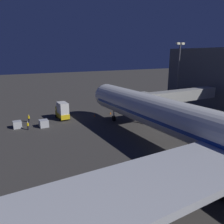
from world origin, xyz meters
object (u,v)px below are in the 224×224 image
Objects in this scene: ground_crew_by_tug at (28,125)px; apron_floodlight_mast at (178,69)px; jet_bridge at (173,97)px; ground_crew_walking_aft at (29,118)px; baggage_container_mid_row at (17,125)px; traffic_cone_nose_port at (110,113)px; ops_van at (62,111)px; traffic_cone_nose_starboard at (95,115)px; baggage_container_near_belt at (44,123)px.

apron_floodlight_mast is at bearing -175.79° from ground_crew_by_tug.
jet_bridge is 31.57m from ground_crew_by_tug.
apron_floodlight_mast is 43.33m from ground_crew_walking_aft.
jet_bridge is at bearing 164.77° from ground_crew_by_tug.
baggage_container_mid_row is 21.66m from traffic_cone_nose_port.
ops_van is 11.95m from traffic_cone_nose_port.
traffic_cone_nose_port is 4.40m from traffic_cone_nose_starboard.
traffic_cone_nose_starboard is at bearing -179.65° from baggage_container_mid_row.
apron_floodlight_mast is 10.39× the size of baggage_container_near_belt.
apron_floodlight_mast is at bearing -178.00° from traffic_cone_nose_port.
apron_floodlight_mast is 44.39m from ground_crew_by_tug.
traffic_cone_nose_starboard is (-12.42, -2.06, -0.48)m from baggage_container_near_belt.
ground_crew_walking_aft is 3.11× the size of traffic_cone_nose_starboard.
ops_van is 2.81× the size of baggage_container_near_belt.
traffic_cone_nose_port is (-18.94, 2.90, -0.66)m from ground_crew_walking_aft.
ground_crew_walking_aft reaches higher than traffic_cone_nose_starboard.
ground_crew_by_tug is 3.08× the size of traffic_cone_nose_port.
baggage_container_near_belt is at bearing 36.97° from ops_van.
jet_bridge is 25.38m from ops_van.
baggage_container_near_belt is 3.11× the size of traffic_cone_nose_port.
ground_crew_by_tug is 0.99× the size of ground_crew_walking_aft.
baggage_container_mid_row is (9.96, 1.91, -1.23)m from ops_van.
traffic_cone_nose_starboard is (4.40, 0.00, 0.00)m from traffic_cone_nose_port.
traffic_cone_nose_starboard is at bearing 1.68° from apron_floodlight_mast.
ground_crew_walking_aft is (42.24, -2.09, -9.39)m from apron_floodlight_mast.
baggage_container_mid_row is at bearing 48.00° from ground_crew_walking_aft.
jet_bridge is 14.39× the size of baggage_container_mid_row.
ops_van is (21.90, -12.39, -3.27)m from jet_bridge.
baggage_container_near_belt reaches higher than traffic_cone_nose_starboard.
baggage_container_near_belt is at bearing 113.12° from ground_crew_walking_aft.
ground_crew_by_tug is 5.38m from ground_crew_walking_aft.
ground_crew_by_tug is (-1.69, 2.27, 0.21)m from baggage_container_mid_row.
ground_crew_walking_aft is (-2.71, -3.01, 0.22)m from baggage_container_mid_row.
traffic_cone_nose_starboard is (14.61, -10.59, -4.96)m from jet_bridge.
ops_van is 2.82× the size of ground_crew_walking_aft.
traffic_cone_nose_port is (-16.82, -2.06, -0.48)m from baggage_container_near_belt.
baggage_container_near_belt is at bearing -174.29° from ground_crew_by_tug.
traffic_cone_nose_port is at bearing -46.03° from jet_bridge.
ops_van reaches higher than ground_crew_by_tug.
ground_crew_walking_aft is at bearing -66.88° from baggage_container_near_belt.
baggage_container_mid_row is at bearing -18.21° from jet_bridge.
jet_bridge is at bearing 150.50° from ops_van.
baggage_container_near_belt is at bearing 9.42° from traffic_cone_nose_starboard.
traffic_cone_nose_port is (10.21, -10.59, -4.96)m from jet_bridge.
ground_crew_walking_aft is (-1.02, -5.28, 0.01)m from ground_crew_by_tug.
baggage_container_mid_row is at bearing 0.28° from traffic_cone_nose_port.
apron_floodlight_mast is at bearing -138.94° from jet_bridge.
jet_bridge is 4.83× the size of ops_van.
jet_bridge is at bearing 161.79° from baggage_container_mid_row.
baggage_container_near_belt is 5.21m from baggage_container_mid_row.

